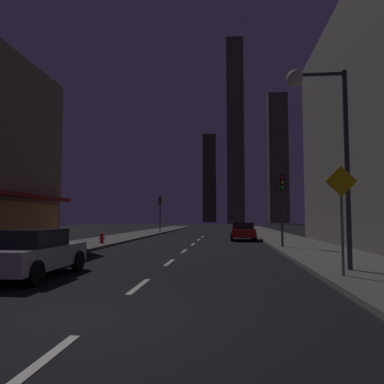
{
  "coord_description": "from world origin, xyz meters",
  "views": [
    {
      "loc": [
        2.29,
        -6.43,
        1.78
      ],
      "look_at": [
        0.0,
        18.2,
        3.54
      ],
      "focal_mm": 34.53,
      "sensor_mm": 36.0,
      "label": 1
    }
  ],
  "objects_px": {
    "car_parked_far": "(243,231)",
    "pedestrian_crossing_sign": "(342,210)",
    "traffic_light_near_right": "(282,194)",
    "fire_hydrant_far_left": "(102,238)",
    "car_parked_near": "(31,253)",
    "traffic_light_far_left": "(160,206)",
    "street_lamp_right": "(320,118)"
  },
  "relations": [
    {
      "from": "car_parked_near",
      "to": "pedestrian_crossing_sign",
      "type": "height_order",
      "value": "pedestrian_crossing_sign"
    },
    {
      "from": "traffic_light_near_right",
      "to": "street_lamp_right",
      "type": "distance_m",
      "value": 9.55
    },
    {
      "from": "car_parked_far",
      "to": "pedestrian_crossing_sign",
      "type": "height_order",
      "value": "pedestrian_crossing_sign"
    },
    {
      "from": "pedestrian_crossing_sign",
      "to": "car_parked_far",
      "type": "bearing_deg",
      "value": 95.95
    },
    {
      "from": "car_parked_far",
      "to": "traffic_light_near_right",
      "type": "bearing_deg",
      "value": -77.46
    },
    {
      "from": "car_parked_near",
      "to": "traffic_light_far_left",
      "type": "relative_size",
      "value": 1.01
    },
    {
      "from": "fire_hydrant_far_left",
      "to": "traffic_light_near_right",
      "type": "xyz_separation_m",
      "value": [
        11.4,
        -2.17,
        2.74
      ]
    },
    {
      "from": "pedestrian_crossing_sign",
      "to": "traffic_light_near_right",
      "type": "bearing_deg",
      "value": 90.54
    },
    {
      "from": "pedestrian_crossing_sign",
      "to": "fire_hydrant_far_left",
      "type": "bearing_deg",
      "value": 131.86
    },
    {
      "from": "fire_hydrant_far_left",
      "to": "traffic_light_near_right",
      "type": "relative_size",
      "value": 0.16
    },
    {
      "from": "car_parked_near",
      "to": "pedestrian_crossing_sign",
      "type": "distance_m",
      "value": 9.29
    },
    {
      "from": "car_parked_far",
      "to": "traffic_light_near_right",
      "type": "xyz_separation_m",
      "value": [
        1.9,
        -8.54,
        2.45
      ]
    },
    {
      "from": "car_parked_far",
      "to": "street_lamp_right",
      "type": "bearing_deg",
      "value": -84.32
    },
    {
      "from": "traffic_light_far_left",
      "to": "pedestrian_crossing_sign",
      "type": "height_order",
      "value": "traffic_light_far_left"
    },
    {
      "from": "car_parked_near",
      "to": "traffic_light_far_left",
      "type": "height_order",
      "value": "traffic_light_far_left"
    },
    {
      "from": "car_parked_near",
      "to": "traffic_light_near_right",
      "type": "bearing_deg",
      "value": 50.14
    },
    {
      "from": "car_parked_near",
      "to": "car_parked_far",
      "type": "xyz_separation_m",
      "value": [
        7.2,
        19.44,
        0.0
      ]
    },
    {
      "from": "car_parked_far",
      "to": "fire_hydrant_far_left",
      "type": "height_order",
      "value": "car_parked_far"
    },
    {
      "from": "car_parked_near",
      "to": "pedestrian_crossing_sign",
      "type": "bearing_deg",
      "value": 1.46
    },
    {
      "from": "car_parked_far",
      "to": "traffic_light_near_right",
      "type": "distance_m",
      "value": 9.09
    },
    {
      "from": "traffic_light_far_left",
      "to": "car_parked_near",
      "type": "bearing_deg",
      "value": -86.62
    },
    {
      "from": "fire_hydrant_far_left",
      "to": "pedestrian_crossing_sign",
      "type": "height_order",
      "value": "pedestrian_crossing_sign"
    },
    {
      "from": "traffic_light_far_left",
      "to": "pedestrian_crossing_sign",
      "type": "relative_size",
      "value": 1.33
    },
    {
      "from": "car_parked_far",
      "to": "traffic_light_far_left",
      "type": "relative_size",
      "value": 1.01
    },
    {
      "from": "traffic_light_near_right",
      "to": "fire_hydrant_far_left",
      "type": "bearing_deg",
      "value": 169.21
    },
    {
      "from": "car_parked_near",
      "to": "car_parked_far",
      "type": "relative_size",
      "value": 1.0
    },
    {
      "from": "car_parked_far",
      "to": "traffic_light_far_left",
      "type": "distance_m",
      "value": 15.85
    },
    {
      "from": "car_parked_far",
      "to": "street_lamp_right",
      "type": "xyz_separation_m",
      "value": [
        1.78,
        -17.91,
        4.33
      ]
    },
    {
      "from": "traffic_light_near_right",
      "to": "traffic_light_far_left",
      "type": "relative_size",
      "value": 1.0
    },
    {
      "from": "car_parked_near",
      "to": "traffic_light_far_left",
      "type": "xyz_separation_m",
      "value": [
        -1.9,
        32.18,
        2.45
      ]
    },
    {
      "from": "traffic_light_far_left",
      "to": "pedestrian_crossing_sign",
      "type": "bearing_deg",
      "value": -70.84
    },
    {
      "from": "car_parked_near",
      "to": "fire_hydrant_far_left",
      "type": "xyz_separation_m",
      "value": [
        -2.3,
        13.07,
        -0.29
      ]
    }
  ]
}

